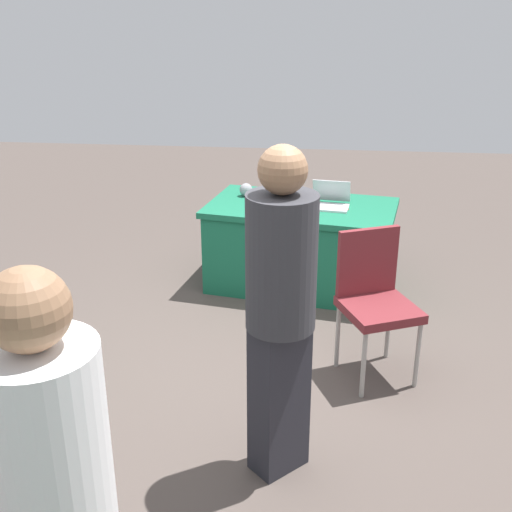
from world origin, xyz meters
name	(u,v)px	position (x,y,z in m)	size (l,w,h in m)	color
ground_plane	(233,389)	(0.00, 0.00, 0.00)	(14.40, 14.40, 0.00)	#4C423D
table_foreground	(300,245)	(-0.35, -1.69, 0.37)	(1.68, 1.14, 0.73)	#196647
chair_aisle	(375,295)	(-0.88, -0.33, 0.56)	(0.58, 0.58, 0.97)	#9E9993
person_attendee_standing	(57,509)	(0.20, 2.07, 0.96)	(0.38, 0.38, 1.71)	#26262D
person_organiser	(281,302)	(-0.34, 0.68, 0.97)	(0.48, 0.48, 1.74)	#26262D
laptop_silver	(330,202)	(-0.58, -1.67, 0.77)	(0.35, 0.33, 0.21)	silver
yarn_ball	(246,190)	(0.15, -1.90, 0.78)	(0.11, 0.11, 0.11)	gray
scissors_red	(337,209)	(-0.65, -1.60, 0.73)	(0.18, 0.04, 0.01)	red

